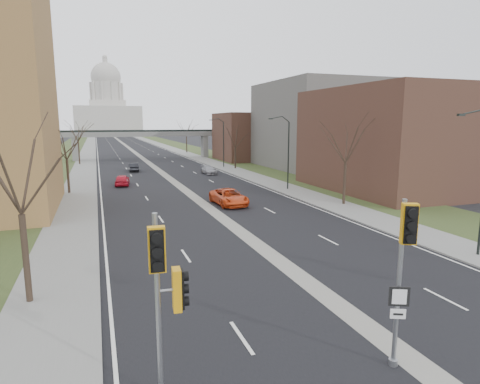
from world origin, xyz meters
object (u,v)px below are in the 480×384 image
signal_pole_left (165,283)px  signal_pole_median (404,255)px  car_left_near (122,180)px  car_right_mid (209,170)px  car_left_far (133,167)px  car_right_near (229,197)px

signal_pole_left → signal_pole_median: 7.36m
signal_pole_median → car_left_near: bearing=122.3°
signal_pole_left → signal_pole_median: size_ratio=0.99×
car_left_near → car_right_mid: bearing=-144.4°
car_left_far → car_right_mid: car_left_far is taller
signal_pole_left → car_right_near: bearing=73.4°
car_right_mid → signal_pole_median: bearing=-100.7°
car_left_near → car_left_far: bearing=-93.5°
signal_pole_left → car_right_mid: size_ratio=1.33×
signal_pole_median → car_right_mid: 52.06m
signal_pole_left → car_left_near: (1.31, 42.76, -2.96)m
car_left_far → car_right_mid: (10.90, -7.88, -0.08)m
signal_pole_left → car_left_far: signal_pole_left is taller
signal_pole_median → car_right_mid: bearing=106.0°
signal_pole_median → car_right_near: size_ratio=1.01×
signal_pole_median → car_left_far: 59.43m
signal_pole_median → car_left_near: signal_pole_median is taller
car_left_far → car_right_mid: bearing=145.4°
signal_pole_median → car_right_near: (3.22, 27.51, -3.19)m
signal_pole_left → car_left_far: 58.42m
signal_pole_left → car_right_mid: bearing=78.5°
signal_pole_left → signal_pole_median: bearing=-3.2°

